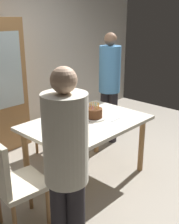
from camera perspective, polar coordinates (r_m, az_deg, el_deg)
ground at (r=3.59m, az=-0.56°, el=-13.21°), size 6.40×6.40×0.00m
dining_table at (r=3.29m, az=-0.60°, el=-3.46°), size 1.42×0.97×0.76m
birthday_cake at (r=3.32m, az=0.96°, el=-0.36°), size 0.28×0.28×0.19m
plate_near_celebrant at (r=2.85m, az=-2.85°, el=-4.91°), size 0.22×0.22×0.01m
plate_far_side at (r=3.35m, az=-4.14°, el=-1.18°), size 0.22×0.22×0.01m
fork_near_celebrant at (r=2.76m, az=-5.35°, el=-5.90°), size 0.18×0.04×0.01m
fork_far_side at (r=3.25m, az=-6.25°, el=-1.93°), size 0.18×0.05×0.01m
fork_near_guest at (r=3.30m, az=5.43°, el=-1.57°), size 0.18×0.03×0.01m
chair_spindle_back at (r=4.01m, az=-7.29°, el=-2.41°), size 0.48×0.48×0.95m
chair_upholstered at (r=2.66m, az=-15.67°, el=-13.26°), size 0.49×0.49×0.95m
person_celebrant at (r=2.04m, az=-4.77°, el=-10.42°), size 0.32×0.32×1.62m
person_guest at (r=4.24m, az=4.11°, el=6.09°), size 0.32×0.32×1.69m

